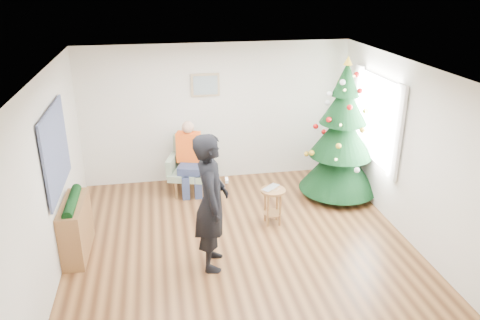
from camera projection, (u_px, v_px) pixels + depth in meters
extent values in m
plane|color=brown|center=(241.00, 244.00, 6.96)|extent=(5.00, 5.00, 0.00)
plane|color=white|center=(241.00, 69.00, 5.99)|extent=(5.00, 5.00, 0.00)
plane|color=silver|center=(217.00, 113.00, 8.75)|extent=(5.00, 0.00, 5.00)
plane|color=silver|center=(291.00, 267.00, 4.19)|extent=(5.00, 0.00, 5.00)
plane|color=silver|center=(51.00, 176.00, 6.06)|extent=(0.00, 5.00, 5.00)
plane|color=silver|center=(407.00, 151.00, 6.89)|extent=(0.00, 5.00, 5.00)
cube|color=white|center=(377.00, 119.00, 7.72)|extent=(0.04, 1.30, 1.40)
cube|color=white|center=(397.00, 133.00, 7.03)|extent=(0.05, 0.25, 1.50)
cube|color=white|center=(356.00, 107.00, 8.40)|extent=(0.05, 0.25, 1.50)
cylinder|color=#3F2816|center=(337.00, 186.00, 8.44)|extent=(0.11, 0.11, 0.32)
cone|color=black|center=(339.00, 165.00, 8.28)|extent=(1.38, 1.38, 0.90)
cone|color=black|center=(342.00, 134.00, 8.06)|extent=(1.11, 1.11, 0.80)
cone|color=black|center=(344.00, 104.00, 7.86)|extent=(0.81, 0.81, 0.69)
cone|color=black|center=(347.00, 79.00, 7.70)|extent=(0.47, 0.47, 0.58)
cone|color=gold|center=(348.00, 60.00, 7.59)|extent=(0.15, 0.15, 0.15)
cylinder|color=brown|center=(273.00, 191.00, 7.32)|extent=(0.40, 0.40, 0.04)
cylinder|color=brown|center=(272.00, 213.00, 7.47)|extent=(0.30, 0.30, 0.02)
imported|color=silver|center=(273.00, 189.00, 7.31)|extent=(0.38, 0.37, 0.03)
cube|color=gray|center=(190.00, 173.00, 8.48)|extent=(0.86, 0.82, 0.12)
cube|color=gray|center=(193.00, 150.00, 8.63)|extent=(0.71, 0.31, 0.60)
cube|color=gray|center=(172.00, 165.00, 8.46)|extent=(0.25, 0.56, 0.30)
cube|color=gray|center=(208.00, 166.00, 8.39)|extent=(0.25, 0.56, 0.30)
cube|color=navy|center=(190.00, 168.00, 8.36)|extent=(0.50, 0.52, 0.14)
cube|color=#F25816|center=(189.00, 147.00, 8.44)|extent=(0.47, 0.33, 0.55)
sphere|color=tan|center=(188.00, 127.00, 8.28)|extent=(0.22, 0.22, 0.22)
imported|color=black|center=(211.00, 202.00, 6.13)|extent=(0.54, 0.74, 1.90)
cube|color=white|center=(227.00, 180.00, 6.02)|extent=(0.05, 0.13, 0.04)
cube|color=brown|center=(76.00, 228.00, 6.59)|extent=(0.33, 1.01, 0.80)
cylinder|color=black|center=(72.00, 202.00, 6.44)|extent=(0.14, 0.90, 0.14)
cube|color=black|center=(56.00, 150.00, 6.24)|extent=(0.03, 1.50, 1.15)
cube|color=tan|center=(205.00, 85.00, 8.49)|extent=(0.52, 0.03, 0.42)
cube|color=gray|center=(205.00, 85.00, 8.46)|extent=(0.44, 0.02, 0.34)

